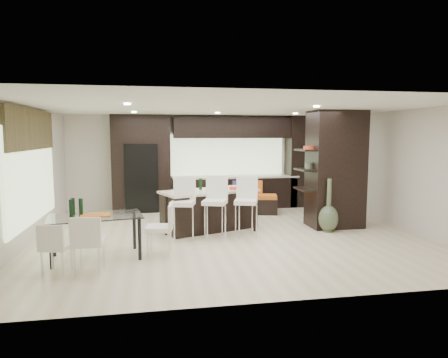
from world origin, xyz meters
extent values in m
plane|color=beige|center=(0.00, 0.00, 0.00)|extent=(8.00, 8.00, 0.00)
cube|color=beige|center=(0.00, 3.50, 1.35)|extent=(8.00, 0.02, 2.70)
cube|color=beige|center=(-4.00, 0.00, 1.35)|extent=(0.02, 7.00, 2.70)
cube|color=beige|center=(4.00, 0.00, 1.35)|extent=(0.02, 7.00, 2.70)
cube|color=white|center=(0.00, 0.00, 2.70)|extent=(8.00, 7.00, 0.02)
cube|color=#B2D199|center=(-3.96, 0.20, 1.35)|extent=(0.04, 3.20, 1.90)
cube|color=#B2D199|center=(0.60, 3.46, 1.55)|extent=(3.40, 0.04, 1.20)
cube|color=brown|center=(-3.93, 0.20, 2.25)|extent=(0.08, 3.00, 0.80)
cube|color=white|center=(0.00, 0.25, 2.68)|extent=(4.00, 3.00, 0.02)
cube|color=black|center=(0.50, 3.17, 1.35)|extent=(6.80, 0.68, 2.70)
cube|color=black|center=(-1.90, 3.12, 0.95)|extent=(0.90, 0.68, 1.90)
cube|color=black|center=(2.60, 0.40, 1.35)|extent=(1.20, 0.80, 2.70)
cube|color=black|center=(-0.33, 0.62, 0.45)|extent=(2.35, 1.64, 0.90)
cube|color=white|center=(-1.00, -0.18, 0.52)|extent=(0.57, 0.57, 1.04)
cube|color=white|center=(-0.33, -0.18, 0.52)|extent=(0.60, 0.60, 1.05)
cube|color=white|center=(0.33, -0.18, 0.52)|extent=(0.58, 0.58, 1.03)
cube|color=black|center=(1.06, 2.22, 0.26)|extent=(1.44, 0.81, 0.52)
cube|color=white|center=(-2.58, -1.17, 0.38)|extent=(1.69, 1.13, 0.75)
cube|color=white|center=(-2.58, -1.92, 0.42)|extent=(0.49, 0.49, 0.85)
cube|color=white|center=(-3.07, -1.89, 0.38)|extent=(0.49, 0.49, 0.75)
cube|color=white|center=(-1.49, -1.17, 0.42)|extent=(0.52, 0.52, 0.85)
camera|label=1|loc=(-1.57, -8.24, 2.15)|focal=32.00mm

